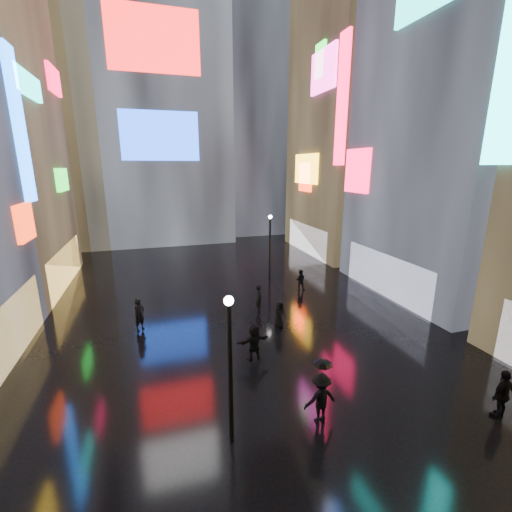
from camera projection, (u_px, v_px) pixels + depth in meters
name	position (u px, v px, depth m)	size (l,w,h in m)	color
ground	(223.00, 297.00, 24.16)	(140.00, 140.00, 0.00)	black
building_right_mid	(470.00, 69.00, 22.04)	(10.28, 13.70, 30.00)	black
building_right_far	(356.00, 114.00, 34.32)	(10.28, 12.00, 28.00)	black
tower_main	(153.00, 60.00, 40.14)	(16.00, 14.20, 42.00)	black
tower_flank_right	(247.00, 105.00, 46.40)	(12.00, 12.00, 34.00)	black
tower_flank_left	(54.00, 128.00, 37.27)	(10.00, 10.00, 26.00)	black
lamp_near	(230.00, 363.00, 10.75)	(0.30, 0.30, 5.20)	black
lamp_far	(270.00, 243.00, 27.51)	(0.30, 0.30, 5.20)	black
pedestrian_2	(320.00, 398.00, 12.18)	(1.23, 0.70, 1.90)	black
pedestrian_3	(503.00, 394.00, 12.36)	(1.12, 0.47, 1.92)	black
pedestrian_4	(279.00, 315.00, 19.42)	(0.76, 0.49, 1.55)	black
pedestrian_5	(254.00, 343.00, 16.14)	(1.62, 0.52, 1.75)	black
pedestrian_6	(139.00, 315.00, 19.06)	(0.67, 0.44, 1.83)	black
pedestrian_7	(300.00, 280.00, 25.33)	(0.75, 0.58, 1.54)	black
umbrella_1	(322.00, 367.00, 11.86)	(0.68, 0.68, 0.60)	black
umbrella_2	(280.00, 295.00, 19.11)	(0.92, 0.94, 0.85)	black
pedestrian_8	(259.00, 299.00, 21.39)	(0.65, 0.43, 1.79)	black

